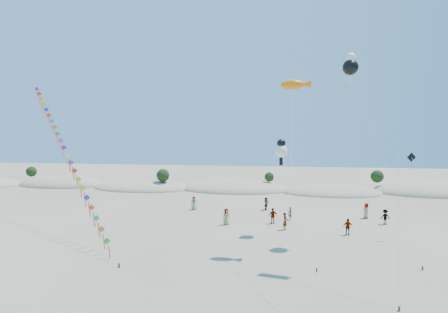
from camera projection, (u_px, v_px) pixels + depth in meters
dune_ridge at (240, 189)px, 64.05m from camera, size 145.30×11.49×5.57m
kite_train at (63, 146)px, 41.30m from camera, size 20.99×21.34×17.66m
fish_kite at (296, 85)px, 32.89m from camera, size 2.62×13.32×15.25m
cartoon_kite_low at (281, 150)px, 38.28m from camera, size 3.23×10.87×9.78m
cartoon_kite_high at (351, 66)px, 35.31m from camera, size 5.45×8.11×18.02m
dark_kite at (423, 182)px, 35.17m from camera, size 2.16×7.35×8.51m
beachgoers at (293, 213)px, 43.93m from camera, size 23.91×11.06×1.85m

